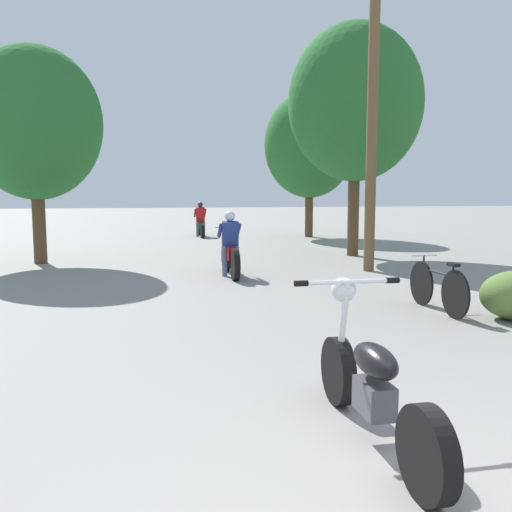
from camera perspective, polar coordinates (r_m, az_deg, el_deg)
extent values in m
cylinder|color=brown|center=(12.73, 12.16, 14.90)|extent=(0.24, 0.24, 7.28)
cylinder|color=#513A23|center=(15.59, 10.23, 5.66)|extent=(0.32, 0.32, 3.07)
ellipsoid|color=#286B2D|center=(15.78, 10.44, 15.59)|extent=(3.76, 3.38, 4.32)
cylinder|color=#513A23|center=(21.89, 5.61, 5.29)|extent=(0.32, 0.32, 2.51)
ellipsoid|color=#286B2D|center=(21.96, 5.68, 11.56)|extent=(3.62, 3.26, 4.16)
cylinder|color=#513A23|center=(14.72, -21.90, 4.03)|extent=(0.32, 0.32, 2.45)
ellipsoid|color=#286B2D|center=(14.80, -22.29, 12.83)|extent=(3.29, 2.96, 3.78)
cylinder|color=black|center=(4.77, 8.64, -11.85)|extent=(0.12, 0.58, 0.58)
cylinder|color=black|center=(3.50, 17.51, -19.26)|extent=(0.12, 0.58, 0.58)
ellipsoid|color=black|center=(4.01, 12.43, -10.70)|extent=(0.24, 0.57, 0.23)
cube|color=#4C4C51|center=(4.10, 12.33, -14.38)|extent=(0.20, 0.36, 0.24)
cylinder|color=silver|center=(4.58, 9.12, -7.46)|extent=(0.06, 0.23, 0.81)
cylinder|color=silver|center=(4.41, 9.62, -2.70)|extent=(0.77, 0.04, 0.04)
cylinder|color=black|center=(4.29, 4.77, -2.90)|extent=(0.11, 0.05, 0.05)
cylinder|color=black|center=(4.56, 14.17, -2.50)|extent=(0.11, 0.05, 0.05)
sphere|color=silver|center=(4.51, 9.19, -3.52)|extent=(0.21, 0.21, 0.21)
cylinder|color=black|center=(12.37, -3.19, -0.08)|extent=(0.12, 0.67, 0.67)
cylinder|color=black|center=(11.05, -2.21, -0.90)|extent=(0.12, 0.67, 0.67)
cube|color=maroon|center=(11.69, -2.74, 0.41)|extent=(0.20, 0.87, 0.28)
cylinder|color=silver|center=(12.21, -3.15, 3.05)|extent=(0.50, 0.03, 0.03)
cylinder|color=slate|center=(11.64, -3.33, -0.54)|extent=(0.11, 0.11, 0.65)
cylinder|color=slate|center=(11.68, -2.06, -0.51)|extent=(0.11, 0.11, 0.65)
cube|color=navy|center=(11.63, -2.73, 2.37)|extent=(0.34, 0.27, 0.55)
cylinder|color=navy|center=(11.76, -3.81, 2.66)|extent=(0.08, 0.43, 0.34)
cylinder|color=navy|center=(11.82, -1.89, 2.69)|extent=(0.08, 0.43, 0.34)
sphere|color=white|center=(11.65, -2.77, 4.22)|extent=(0.23, 0.23, 0.23)
cylinder|color=black|center=(22.86, -6.04, 2.91)|extent=(0.12, 0.56, 0.56)
cylinder|color=black|center=(21.33, -5.66, 2.64)|extent=(0.12, 0.56, 0.56)
cube|color=#0C4723|center=(22.08, -5.86, 3.25)|extent=(0.20, 0.99, 0.28)
cylinder|color=silver|center=(22.73, -6.04, 4.49)|extent=(0.50, 0.03, 0.03)
cylinder|color=slate|center=(22.03, -6.18, 2.82)|extent=(0.11, 0.11, 0.60)
cylinder|color=slate|center=(22.06, -5.51, 2.83)|extent=(0.11, 0.11, 0.60)
cube|color=red|center=(22.04, -5.87, 4.36)|extent=(0.34, 0.28, 0.60)
cylinder|color=red|center=(22.18, -6.43, 4.52)|extent=(0.08, 0.48, 0.37)
cylinder|color=red|center=(22.22, -5.40, 4.54)|extent=(0.08, 0.48, 0.37)
sphere|color=#2D333D|center=(22.07, -5.90, 5.41)|extent=(0.22, 0.22, 0.22)
cylinder|color=black|center=(9.07, 17.01, -2.76)|extent=(0.04, 0.70, 0.70)
cylinder|color=black|center=(8.23, 20.23, -3.84)|extent=(0.04, 0.70, 0.70)
cylinder|color=black|center=(8.61, 18.61, -1.66)|extent=(0.04, 0.78, 0.04)
cylinder|color=black|center=(8.27, 20.01, -2.30)|extent=(0.03, 0.03, 0.42)
cube|color=black|center=(8.24, 20.07, -0.85)|extent=(0.10, 0.20, 0.05)
cylinder|color=black|center=(8.99, 17.21, -1.38)|extent=(0.03, 0.03, 0.46)
cylinder|color=silver|center=(8.97, 17.27, 0.07)|extent=(0.44, 0.03, 0.03)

